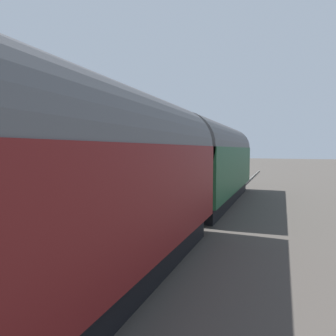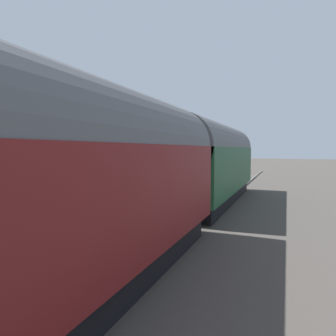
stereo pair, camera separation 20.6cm
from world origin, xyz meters
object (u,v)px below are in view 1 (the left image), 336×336
object	(u,v)px
station_building	(112,157)
bench_near_building	(182,169)
tree_distant	(107,115)
tree_far_left	(137,130)
planter_under_sign	(176,169)
train	(90,184)
planter_edge_near	(149,168)
planter_bench_left	(70,193)
tree_mid_background	(1,113)
bench_by_lamp	(190,167)

from	to	relation	value
station_building	bench_near_building	distance (m)	7.84
bench_near_building	tree_distant	xyz separation A→B (m)	(1.07, 7.79, 4.73)
tree_far_left	tree_distant	xyz separation A→B (m)	(-2.98, 1.55, 1.22)
planter_under_sign	tree_far_left	distance (m)	9.40
train	tree_distant	distance (m)	21.76
planter_edge_near	planter_bench_left	bearing A→B (deg)	-165.29
tree_mid_background	tree_far_left	xyz separation A→B (m)	(9.90, -6.53, -0.83)
train	station_building	distance (m)	10.76
tree_mid_background	tree_far_left	size ratio (longest dim) A/B	1.05
tree_distant	bench_by_lamp	bearing A→B (deg)	-82.59
train	tree_mid_background	bearing A→B (deg)	56.79
bench_by_lamp	tree_distant	distance (m)	9.21
bench_by_lamp	tree_far_left	xyz separation A→B (m)	(1.97, 6.28, 3.51)
bench_by_lamp	planter_edge_near	size ratio (longest dim) A/B	1.69
bench_near_building	tree_mid_background	world-z (taller)	tree_mid_background
train	bench_near_building	size ratio (longest dim) A/B	23.31
train	bench_near_building	distance (m)	17.32
bench_by_lamp	station_building	bearing A→B (deg)	170.62
station_building	tree_mid_background	bearing A→B (deg)	81.10
train	tree_distant	world-z (taller)	tree_distant
station_building	planter_edge_near	size ratio (longest dim) A/B	7.57
station_building	planter_bench_left	xyz separation A→B (m)	(-5.66, -1.90, -1.13)
bench_near_building	station_building	bearing A→B (deg)	168.40
bench_near_building	bench_by_lamp	xyz separation A→B (m)	(2.08, -0.04, 0.00)
station_building	planter_edge_near	bearing A→B (deg)	12.06
train	station_building	world-z (taller)	station_building
station_building	bench_by_lamp	distance (m)	9.88
planter_bench_left	bench_by_lamp	bearing A→B (deg)	1.12
planter_edge_near	tree_far_left	distance (m)	5.58
tree_mid_background	tree_far_left	bearing A→B (deg)	-33.42
bench_near_building	tree_mid_background	xyz separation A→B (m)	(-5.85, 12.78, 4.34)
planter_bench_left	planter_under_sign	world-z (taller)	planter_under_sign
planter_bench_left	planter_under_sign	distance (m)	11.38
tree_mid_background	tree_far_left	world-z (taller)	tree_mid_background
planter_under_sign	tree_distant	world-z (taller)	tree_distant
planter_edge_near	tree_far_left	world-z (taller)	tree_far_left
tree_mid_background	planter_edge_near	bearing A→B (deg)	-54.45
train	bench_by_lamp	size ratio (longest dim) A/B	23.22
planter_bench_left	tree_distant	size ratio (longest dim) A/B	0.09
train	planter_edge_near	bearing A→B (deg)	22.58
station_building	planter_under_sign	size ratio (longest dim) A/B	5.94
station_building	tree_far_left	distance (m)	12.79
station_building	bench_near_building	size ratio (longest dim) A/B	4.49
bench_near_building	planter_bench_left	distance (m)	13.27
bench_near_building	tree_distant	bearing A→B (deg)	82.21
bench_near_building	tree_mid_background	size ratio (longest dim) A/B	0.18
tree_mid_background	tree_far_left	distance (m)	11.89
tree_mid_background	tree_distant	world-z (taller)	tree_distant
train	tree_far_left	xyz separation A→B (m)	(20.88, 10.23, 2.61)
bench_near_building	planter_under_sign	distance (m)	1.90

